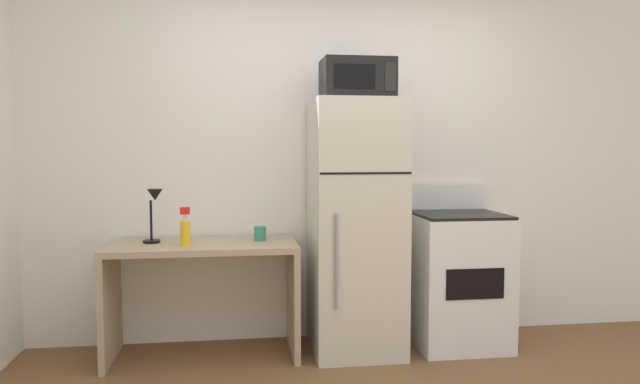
{
  "coord_description": "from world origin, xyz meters",
  "views": [
    {
      "loc": [
        -0.71,
        -2.53,
        1.37
      ],
      "look_at": [
        -0.19,
        1.1,
        1.09
      ],
      "focal_mm": 33.19,
      "sensor_mm": 36.0,
      "label": 1
    }
  ],
  "objects_px": {
    "desk_lamp": "(154,206)",
    "microwave": "(357,79)",
    "coffee_mug": "(260,233)",
    "refrigerator": "(356,227)",
    "desk": "(203,277)",
    "oven_range": "(457,278)",
    "spray_bottle": "(185,231)"
  },
  "relations": [
    {
      "from": "desk_lamp",
      "to": "coffee_mug",
      "type": "height_order",
      "value": "desk_lamp"
    },
    {
      "from": "desk_lamp",
      "to": "microwave",
      "type": "relative_size",
      "value": 0.77
    },
    {
      "from": "desk",
      "to": "oven_range",
      "type": "height_order",
      "value": "oven_range"
    },
    {
      "from": "desk",
      "to": "spray_bottle",
      "type": "relative_size",
      "value": 4.9
    },
    {
      "from": "desk_lamp",
      "to": "spray_bottle",
      "type": "bearing_deg",
      "value": -37.66
    },
    {
      "from": "coffee_mug",
      "to": "oven_range",
      "type": "distance_m",
      "value": 1.4
    },
    {
      "from": "oven_range",
      "to": "microwave",
      "type": "bearing_deg",
      "value": -177.13
    },
    {
      "from": "desk_lamp",
      "to": "oven_range",
      "type": "xyz_separation_m",
      "value": [
        2.04,
        -0.05,
        -0.52
      ]
    },
    {
      "from": "desk_lamp",
      "to": "refrigerator",
      "type": "bearing_deg",
      "value": -2.96
    },
    {
      "from": "refrigerator",
      "to": "oven_range",
      "type": "distance_m",
      "value": 0.82
    },
    {
      "from": "desk",
      "to": "oven_range",
      "type": "bearing_deg",
      "value": -0.39
    },
    {
      "from": "coffee_mug",
      "to": "refrigerator",
      "type": "bearing_deg",
      "value": -7.21
    },
    {
      "from": "desk_lamp",
      "to": "refrigerator",
      "type": "relative_size",
      "value": 0.21
    },
    {
      "from": "desk_lamp",
      "to": "coffee_mug",
      "type": "distance_m",
      "value": 0.71
    },
    {
      "from": "oven_range",
      "to": "coffee_mug",
      "type": "bearing_deg",
      "value": 177.26
    },
    {
      "from": "refrigerator",
      "to": "microwave",
      "type": "xyz_separation_m",
      "value": [
        0.0,
        -0.02,
        0.97
      ]
    },
    {
      "from": "desk_lamp",
      "to": "refrigerator",
      "type": "height_order",
      "value": "refrigerator"
    },
    {
      "from": "desk",
      "to": "spray_bottle",
      "type": "distance_m",
      "value": 0.36
    },
    {
      "from": "oven_range",
      "to": "desk",
      "type": "bearing_deg",
      "value": 179.61
    },
    {
      "from": "desk",
      "to": "coffee_mug",
      "type": "distance_m",
      "value": 0.46
    },
    {
      "from": "coffee_mug",
      "to": "microwave",
      "type": "distance_m",
      "value": 1.2
    },
    {
      "from": "refrigerator",
      "to": "desk",
      "type": "bearing_deg",
      "value": 178.47
    },
    {
      "from": "microwave",
      "to": "coffee_mug",
      "type": "bearing_deg",
      "value": 170.92
    },
    {
      "from": "desk_lamp",
      "to": "oven_range",
      "type": "relative_size",
      "value": 0.32
    },
    {
      "from": "spray_bottle",
      "to": "microwave",
      "type": "height_order",
      "value": "microwave"
    },
    {
      "from": "spray_bottle",
      "to": "microwave",
      "type": "relative_size",
      "value": 0.54
    },
    {
      "from": "desk",
      "to": "microwave",
      "type": "bearing_deg",
      "value": -2.73
    },
    {
      "from": "desk",
      "to": "coffee_mug",
      "type": "bearing_deg",
      "value": 8.1
    },
    {
      "from": "desk_lamp",
      "to": "refrigerator",
      "type": "xyz_separation_m",
      "value": [
        1.32,
        -0.07,
        -0.15
      ]
    },
    {
      "from": "spray_bottle",
      "to": "microwave",
      "type": "bearing_deg",
      "value": 3.76
    },
    {
      "from": "oven_range",
      "to": "refrigerator",
      "type": "bearing_deg",
      "value": -178.8
    },
    {
      "from": "desk",
      "to": "coffee_mug",
      "type": "relative_size",
      "value": 12.86
    }
  ]
}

